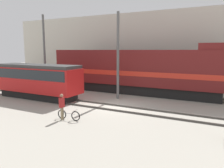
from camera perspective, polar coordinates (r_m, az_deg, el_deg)
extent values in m
plane|color=#9E998C|center=(18.35, 0.66, -5.88)|extent=(120.00, 120.00, 0.00)
cube|color=#47423D|center=(17.28, -1.17, -6.58)|extent=(60.00, 0.07, 0.14)
cube|color=#47423D|center=(18.51, 0.95, -5.53)|extent=(60.00, 0.07, 0.14)
cube|color=#47423D|center=(23.23, 6.72, -2.62)|extent=(60.00, 0.07, 0.14)
cube|color=#47423D|center=(24.55, 7.90, -2.02)|extent=(60.00, 0.07, 0.14)
cube|color=beige|center=(30.84, 12.49, 8.74)|extent=(45.66, 6.00, 9.43)
cube|color=black|center=(24.06, 5.71, -1.16)|extent=(17.50, 2.55, 1.00)
cube|color=maroon|center=(23.77, 5.80, 4.41)|extent=(19.03, 3.00, 3.69)
cube|color=red|center=(23.82, 5.78, 3.08)|extent=(18.65, 3.04, 0.50)
cube|color=maroon|center=(22.06, 25.88, 8.81)|extent=(3.00, 2.85, 0.60)
cube|color=black|center=(22.68, -18.77, -2.60)|extent=(8.14, 2.00, 0.70)
cube|color=red|center=(22.44, -18.96, 1.16)|extent=(9.25, 2.50, 2.30)
cube|color=#1E2328|center=(22.38, -19.03, 2.67)|extent=(8.88, 2.54, 0.90)
cube|color=#333333|center=(22.32, -19.12, 4.46)|extent=(9.07, 2.38, 0.30)
torus|color=black|center=(14.82, -9.48, -8.27)|extent=(0.68, 0.11, 0.67)
torus|color=black|center=(15.42, -12.92, -7.69)|extent=(0.68, 0.11, 0.67)
cylinder|color=#A5A5AD|center=(15.08, -11.25, -7.55)|extent=(0.93, 0.10, 0.04)
cylinder|color=#A5A5AD|center=(15.29, -12.48, -7.23)|extent=(0.03, 0.03, 0.30)
cylinder|color=#262626|center=(14.71, -9.52, -6.83)|extent=(0.05, 0.44, 0.02)
cylinder|color=#8C7A5B|center=(15.27, -12.71, -7.45)|extent=(0.11, 0.11, 0.88)
cylinder|color=#8C7A5B|center=(15.14, -13.07, -7.60)|extent=(0.11, 0.11, 0.88)
cube|color=maroon|center=(15.01, -13.00, -4.68)|extent=(0.24, 0.37, 0.68)
sphere|color=#8C664C|center=(14.91, -13.06, -2.98)|extent=(0.24, 0.24, 0.24)
cylinder|color=#595959|center=(26.15, -17.20, 7.63)|extent=(0.25, 0.25, 8.57)
cylinder|color=#595959|center=(20.77, 1.57, 7.27)|extent=(0.25, 0.25, 8.19)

